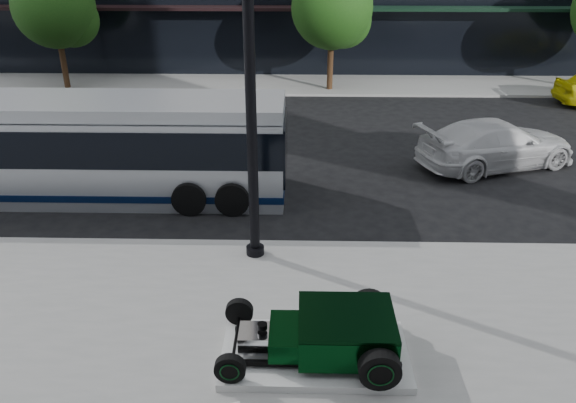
{
  "coord_description": "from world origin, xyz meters",
  "views": [
    {
      "loc": [
        -0.43,
        -14.3,
        7.2
      ],
      "look_at": [
        -0.7,
        -1.97,
        1.2
      ],
      "focal_mm": 35.0,
      "sensor_mm": 36.0,
      "label": 1
    }
  ],
  "objects_px": {
    "lamppost": "(251,108)",
    "white_sedan": "(497,144)",
    "hot_rod": "(334,333)",
    "transit_bus": "(79,147)"
  },
  "relations": [
    {
      "from": "white_sedan",
      "to": "hot_rod",
      "type": "bearing_deg",
      "value": 128.94
    },
    {
      "from": "transit_bus",
      "to": "hot_rod",
      "type": "bearing_deg",
      "value": -45.49
    },
    {
      "from": "hot_rod",
      "to": "transit_bus",
      "type": "distance_m",
      "value": 10.13
    },
    {
      "from": "hot_rod",
      "to": "white_sedan",
      "type": "bearing_deg",
      "value": 58.74
    },
    {
      "from": "hot_rod",
      "to": "white_sedan",
      "type": "xyz_separation_m",
      "value": [
        5.89,
        9.7,
        0.09
      ]
    },
    {
      "from": "lamppost",
      "to": "white_sedan",
      "type": "xyz_separation_m",
      "value": [
        7.59,
        6.06,
        -2.96
      ]
    },
    {
      "from": "hot_rod",
      "to": "transit_bus",
      "type": "relative_size",
      "value": 0.27
    },
    {
      "from": "transit_bus",
      "to": "white_sedan",
      "type": "bearing_deg",
      "value": 10.89
    },
    {
      "from": "transit_bus",
      "to": "lamppost",
      "type": "bearing_deg",
      "value": -33.53
    },
    {
      "from": "hot_rod",
      "to": "lamppost",
      "type": "relative_size",
      "value": 0.41
    }
  ]
}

